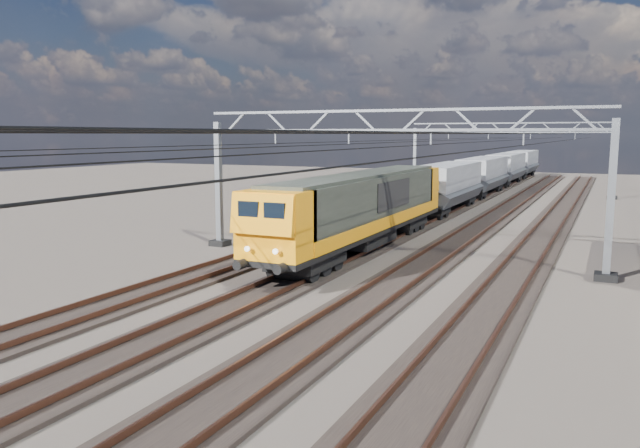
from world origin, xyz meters
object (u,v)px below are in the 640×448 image
at_px(hopper_wagon_mid, 483,173).
at_px(hopper_wagon_third, 506,166).
at_px(locomotive, 363,206).
at_px(hopper_wagon_fourth, 523,162).
at_px(hopper_wagon_lead, 447,183).
at_px(catenary_gantry_far, 508,155).
at_px(catenary_gantry_mid, 388,179).

bearing_deg(hopper_wagon_mid, hopper_wagon_third, 90.00).
bearing_deg(hopper_wagon_mid, locomotive, -90.00).
bearing_deg(hopper_wagon_fourth, hopper_wagon_lead, -90.00).
xyz_separation_m(catenary_gantry_far, locomotive, (-2.00, -34.08, -1.58)).
height_order(catenary_gantry_mid, hopper_wagon_lead, catenary_gantry_mid).
bearing_deg(hopper_wagon_third, locomotive, -90.00).
xyz_separation_m(hopper_wagon_mid, hopper_wagon_fourth, (0.00, 28.40, 0.00)).
distance_m(catenary_gantry_mid, hopper_wagon_lead, 19.78).
distance_m(catenary_gantry_mid, locomotive, 3.19).
relative_size(locomotive, hopper_wagon_fourth, 1.62).
relative_size(catenary_gantry_far, hopper_wagon_third, 1.53).
height_order(hopper_wagon_lead, hopper_wagon_fourth, same).
bearing_deg(hopper_wagon_lead, catenary_gantry_mid, -84.18).
bearing_deg(catenary_gantry_mid, hopper_wagon_mid, 93.39).
xyz_separation_m(catenary_gantry_mid, hopper_wagon_mid, (-2.00, 33.81, -1.67)).
distance_m(catenary_gantry_far, hopper_wagon_mid, 3.41).
height_order(catenary_gantry_mid, hopper_wagon_third, catenary_gantry_mid).
height_order(hopper_wagon_lead, hopper_wagon_mid, same).
distance_m(locomotive, hopper_wagon_fourth, 60.30).
bearing_deg(hopper_wagon_third, hopper_wagon_lead, -90.00).
xyz_separation_m(locomotive, hopper_wagon_fourth, (-0.00, 60.30, -0.09)).
xyz_separation_m(catenary_gantry_far, hopper_wagon_fourth, (-2.00, 26.21, -1.67)).
bearing_deg(hopper_wagon_mid, hopper_wagon_fourth, 90.00).
relative_size(catenary_gantry_mid, catenary_gantry_far, 1.00).
height_order(catenary_gantry_far, hopper_wagon_lead, catenary_gantry_far).
relative_size(locomotive, hopper_wagon_mid, 1.62).
height_order(catenary_gantry_mid, hopper_wagon_mid, catenary_gantry_mid).
relative_size(hopper_wagon_lead, hopper_wagon_third, 1.00).
bearing_deg(catenary_gantry_far, hopper_wagon_fourth, 94.36).
bearing_deg(locomotive, hopper_wagon_fourth, 90.00).
distance_m(catenary_gantry_mid, hopper_wagon_mid, 33.91).
xyz_separation_m(catenary_gantry_far, hopper_wagon_mid, (-2.00, -2.19, -1.67)).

